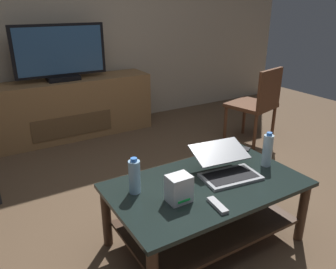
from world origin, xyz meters
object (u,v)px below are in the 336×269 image
(coffee_table, at_px, (206,202))
(laptop, at_px, (226,166))
(water_bottle_near, at_px, (134,176))
(tv_remote, at_px, (217,205))
(router_box, at_px, (179,189))
(cell_phone, at_px, (240,148))
(water_bottle_far, at_px, (267,150))
(dining_chair, at_px, (258,102))
(media_cabinet, at_px, (66,109))
(television, at_px, (60,54))

(coffee_table, relative_size, laptop, 2.95)
(water_bottle_near, relative_size, tv_remote, 1.39)
(coffee_table, distance_m, router_box, 0.34)
(laptop, height_order, tv_remote, laptop)
(cell_phone, bearing_deg, water_bottle_far, -132.89)
(dining_chair, distance_m, laptop, 1.65)
(dining_chair, relative_size, tv_remote, 5.35)
(dining_chair, height_order, water_bottle_near, dining_chair)
(laptop, bearing_deg, cell_phone, 35.03)
(water_bottle_far, bearing_deg, laptop, 171.69)
(router_box, bearing_deg, tv_remote, -47.31)
(media_cabinet, bearing_deg, router_box, -90.37)
(laptop, relative_size, water_bottle_far, 1.70)
(coffee_table, bearing_deg, media_cabinet, 95.91)
(tv_remote, bearing_deg, coffee_table, 72.03)
(television, xyz_separation_m, dining_chair, (1.72, -1.28, -0.48))
(media_cabinet, height_order, water_bottle_far, water_bottle_far)
(coffee_table, xyz_separation_m, tv_remote, (-0.11, -0.24, 0.14))
(water_bottle_near, bearing_deg, television, 85.12)
(water_bottle_near, bearing_deg, cell_phone, 8.73)
(dining_chair, height_order, cell_phone, dining_chair)
(coffee_table, xyz_separation_m, router_box, (-0.26, -0.07, 0.21))
(coffee_table, height_order, dining_chair, dining_chair)
(media_cabinet, bearing_deg, tv_remote, -87.05)
(water_bottle_near, bearing_deg, dining_chair, 25.37)
(router_box, height_order, tv_remote, router_box)
(laptop, height_order, router_box, laptop)
(water_bottle_near, height_order, water_bottle_far, water_bottle_far)
(dining_chair, distance_m, water_bottle_far, 1.44)
(router_box, bearing_deg, water_bottle_far, 4.56)
(television, bearing_deg, laptop, -79.66)
(water_bottle_far, bearing_deg, router_box, -175.44)
(coffee_table, relative_size, water_bottle_near, 5.44)
(media_cabinet, distance_m, dining_chair, 2.16)
(dining_chair, height_order, laptop, dining_chair)
(water_bottle_near, xyz_separation_m, tv_remote, (0.32, -0.37, -0.09))
(media_cabinet, bearing_deg, water_bottle_near, -94.84)
(laptop, bearing_deg, television, 100.34)
(laptop, relative_size, water_bottle_near, 1.84)
(media_cabinet, height_order, router_box, media_cabinet)
(dining_chair, bearing_deg, water_bottle_far, -132.98)
(cell_phone, distance_m, tv_remote, 0.83)
(laptop, xyz_separation_m, water_bottle_far, (0.32, -0.05, 0.06))
(dining_chair, relative_size, water_bottle_near, 3.84)
(media_cabinet, distance_m, tv_remote, 2.58)
(media_cabinet, height_order, tv_remote, media_cabinet)
(coffee_table, distance_m, water_bottle_near, 0.51)
(media_cabinet, xyz_separation_m, router_box, (-0.02, -2.41, 0.18))
(cell_phone, xyz_separation_m, tv_remote, (-0.64, -0.52, 0.01))
(water_bottle_near, relative_size, water_bottle_far, 0.92)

